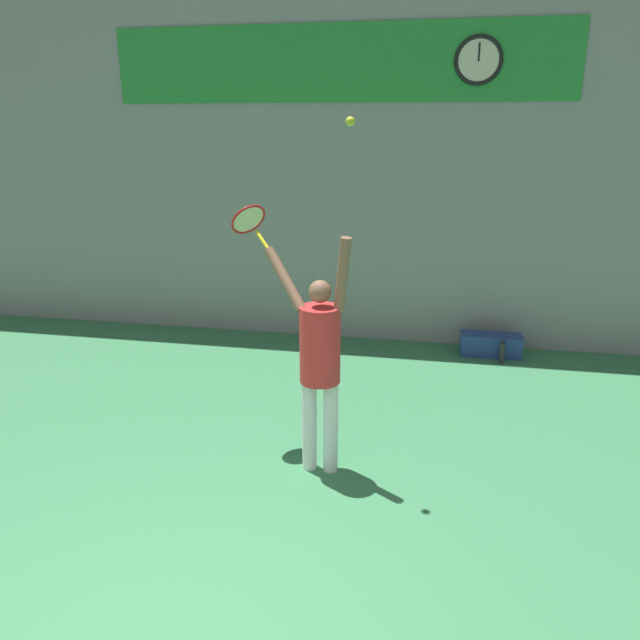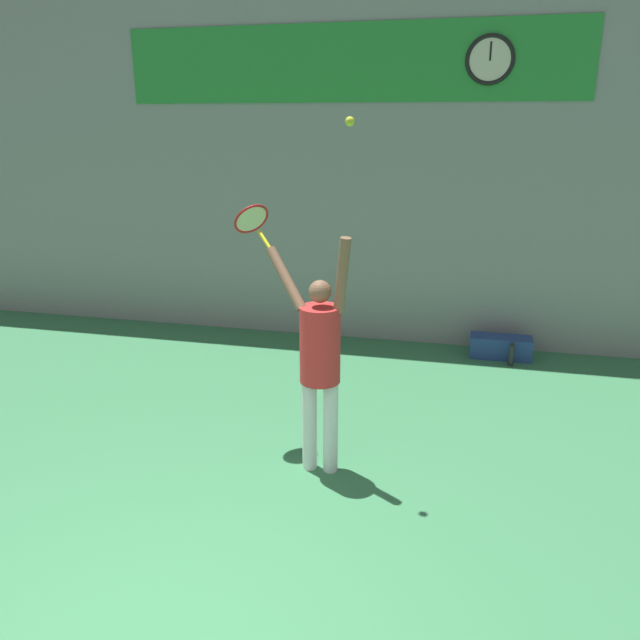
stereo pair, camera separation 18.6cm
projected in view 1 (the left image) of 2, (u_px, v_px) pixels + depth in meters
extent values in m
cube|color=gray|center=(337.00, 160.00, 8.41)|extent=(18.00, 0.10, 5.00)
cube|color=#288C38|center=(337.00, 63.00, 7.98)|extent=(6.02, 0.02, 0.96)
cylinder|color=beige|center=(479.00, 60.00, 7.64)|extent=(0.54, 0.02, 0.54)
torus|color=black|center=(479.00, 60.00, 7.64)|extent=(0.59, 0.05, 0.59)
cube|color=black|center=(479.00, 52.00, 7.60)|extent=(0.02, 0.01, 0.22)
cylinder|color=white|center=(309.00, 425.00, 5.53)|extent=(0.13, 0.13, 0.86)
cylinder|color=white|center=(331.00, 427.00, 5.49)|extent=(0.13, 0.13, 0.86)
cylinder|color=red|center=(320.00, 345.00, 5.28)|extent=(0.35, 0.35, 0.67)
sphere|color=brown|center=(320.00, 291.00, 5.14)|extent=(0.19, 0.19, 0.19)
cylinder|color=brown|center=(342.00, 275.00, 5.03)|extent=(0.19, 0.18, 0.64)
cylinder|color=brown|center=(285.00, 279.00, 5.32)|extent=(0.46, 0.40, 0.50)
cylinder|color=yellow|center=(263.00, 241.00, 5.47)|extent=(0.18, 0.16, 0.16)
torus|color=red|center=(248.00, 219.00, 5.59)|extent=(0.38, 0.40, 0.29)
cylinder|color=beige|center=(248.00, 219.00, 5.59)|extent=(0.32, 0.33, 0.24)
sphere|color=#CCDB2D|center=(350.00, 121.00, 4.65)|extent=(0.07, 0.07, 0.07)
cylinder|color=#262628|center=(502.00, 353.00, 8.07)|extent=(0.07, 0.07, 0.28)
cylinder|color=black|center=(503.00, 342.00, 8.02)|extent=(0.04, 0.04, 0.04)
cube|color=navy|center=(491.00, 345.00, 8.34)|extent=(0.80, 0.31, 0.29)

